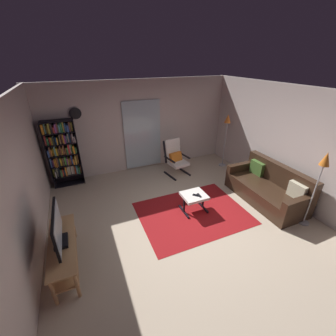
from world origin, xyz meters
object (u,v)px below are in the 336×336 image
(lounge_armchair, at_px, (175,156))
(wall_clock, at_px, (75,113))
(cell_phone, at_px, (196,195))
(floor_lamp_by_shelf, at_px, (227,125))
(tv_remote, at_px, (199,195))
(leather_sofa, at_px, (268,188))
(bookshelf_near_tv, at_px, (63,151))
(floor_lamp_by_sofa, at_px, (322,169))
(tv_stand, at_px, (64,251))
(television, at_px, (58,229))
(ottoman, at_px, (194,197))

(lounge_armchair, distance_m, wall_clock, 2.87)
(cell_phone, height_order, floor_lamp_by_shelf, floor_lamp_by_shelf)
(tv_remote, xyz_separation_m, cell_phone, (-0.06, 0.04, -0.00))
(leather_sofa, distance_m, cell_phone, 1.83)
(bookshelf_near_tv, height_order, floor_lamp_by_sofa, bookshelf_near_tv)
(tv_stand, xyz_separation_m, leather_sofa, (4.48, 0.16, -0.03))
(cell_phone, height_order, floor_lamp_by_sofa, floor_lamp_by_sofa)
(floor_lamp_by_sofa, relative_size, wall_clock, 5.54)
(tv_stand, bearing_deg, floor_lamp_by_shelf, 24.91)
(bookshelf_near_tv, height_order, lounge_armchair, bookshelf_near_tv)
(television, distance_m, leather_sofa, 4.51)
(ottoman, bearing_deg, tv_stand, -169.58)
(tv_remote, relative_size, wall_clock, 0.50)
(television, relative_size, leather_sofa, 0.49)
(cell_phone, bearing_deg, tv_stand, 145.03)
(television, height_order, bookshelf_near_tv, bookshelf_near_tv)
(bookshelf_near_tv, bearing_deg, television, -92.21)
(tv_remote, xyz_separation_m, wall_clock, (-2.16, 2.59, 1.43))
(tv_stand, relative_size, floor_lamp_by_sofa, 0.87)
(television, height_order, cell_phone, television)
(floor_lamp_by_sofa, bearing_deg, bookshelf_near_tv, 140.74)
(television, bearing_deg, floor_lamp_by_sofa, -10.01)
(tv_stand, relative_size, wall_clock, 4.80)
(bookshelf_near_tv, distance_m, leather_sofa, 5.17)
(bookshelf_near_tv, bearing_deg, tv_stand, -92.25)
(lounge_armchair, xyz_separation_m, tv_remote, (-0.29, -1.87, -0.11))
(lounge_armchair, distance_m, floor_lamp_by_shelf, 1.79)
(lounge_armchair, height_order, floor_lamp_by_sofa, floor_lamp_by_sofa)
(tv_stand, distance_m, lounge_armchair, 3.79)
(wall_clock, bearing_deg, ottoman, -50.26)
(tv_remote, bearing_deg, lounge_armchair, 82.76)
(tv_remote, height_order, floor_lamp_by_sofa, floor_lamp_by_sofa)
(ottoman, bearing_deg, wall_clock, 129.74)
(lounge_armchair, height_order, ottoman, lounge_armchair)
(floor_lamp_by_shelf, bearing_deg, ottoman, -139.90)
(floor_lamp_by_shelf, bearing_deg, floor_lamp_by_sofa, -91.05)
(tv_stand, xyz_separation_m, lounge_armchair, (3.02, 2.28, 0.20))
(leather_sofa, height_order, lounge_armchair, lounge_armchair)
(television, relative_size, floor_lamp_by_shelf, 0.57)
(floor_lamp_by_sofa, bearing_deg, lounge_armchair, 116.79)
(tv_remote, xyz_separation_m, floor_lamp_by_shelf, (1.90, 1.74, 0.89))
(leather_sofa, relative_size, floor_lamp_by_shelf, 1.16)
(floor_lamp_by_shelf, height_order, wall_clock, wall_clock)
(leather_sofa, relative_size, cell_phone, 13.54)
(bookshelf_near_tv, bearing_deg, lounge_armchair, -11.07)
(bookshelf_near_tv, distance_m, floor_lamp_by_sofa, 5.78)
(television, bearing_deg, cell_phone, 9.39)
(ottoman, bearing_deg, floor_lamp_by_shelf, 40.10)
(cell_phone, distance_m, floor_lamp_by_sofa, 2.43)
(television, bearing_deg, lounge_armchair, 36.96)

